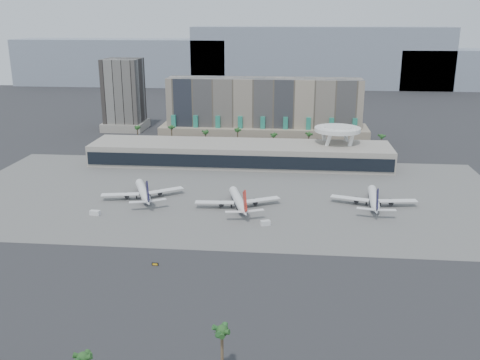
# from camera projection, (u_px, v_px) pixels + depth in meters

# --- Properties ---
(ground) EXTENTS (900.00, 900.00, 0.00)m
(ground) POSITION_uv_depth(u_px,v_px,m) (212.00, 240.00, 202.91)
(ground) COLOR #232326
(ground) RESTS_ON ground
(apron_pad) EXTENTS (260.00, 130.00, 0.06)m
(apron_pad) POSITION_uv_depth(u_px,v_px,m) (229.00, 194.00, 255.24)
(apron_pad) COLOR #5B5B59
(apron_pad) RESTS_ON ground
(mountain_ridge) EXTENTS (680.00, 60.00, 70.00)m
(mountain_ridge) POSITION_uv_depth(u_px,v_px,m) (292.00, 61.00, 638.87)
(mountain_ridge) COLOR gray
(mountain_ridge) RESTS_ON ground
(hotel) EXTENTS (140.00, 30.00, 42.00)m
(hotel) POSITION_uv_depth(u_px,v_px,m) (264.00, 115.00, 363.05)
(hotel) COLOR gray
(hotel) RESTS_ON ground
(office_tower) EXTENTS (30.00, 30.00, 52.00)m
(office_tower) POSITION_uv_depth(u_px,v_px,m) (124.00, 99.00, 395.31)
(office_tower) COLOR black
(office_tower) RESTS_ON ground
(terminal) EXTENTS (170.00, 32.50, 14.50)m
(terminal) POSITION_uv_depth(u_px,v_px,m) (240.00, 153.00, 305.53)
(terminal) COLOR #A69D92
(terminal) RESTS_ON ground
(saucer_structure) EXTENTS (26.00, 26.00, 21.89)m
(saucer_structure) POSITION_uv_depth(u_px,v_px,m) (337.00, 132.00, 302.81)
(saucer_structure) COLOR white
(saucer_structure) RESTS_ON ground
(palm_row) EXTENTS (157.80, 2.80, 13.10)m
(palm_row) POSITION_uv_depth(u_px,v_px,m) (256.00, 134.00, 337.18)
(palm_row) COLOR brown
(palm_row) RESTS_ON ground
(airliner_left) EXTENTS (36.29, 37.41, 13.69)m
(airliner_left) POSITION_uv_depth(u_px,v_px,m) (143.00, 192.00, 247.78)
(airliner_left) COLOR white
(airliner_left) RESTS_ON ground
(airliner_centre) EXTENTS (37.43, 38.82, 13.70)m
(airliner_centre) POSITION_uv_depth(u_px,v_px,m) (238.00, 200.00, 236.05)
(airliner_centre) COLOR white
(airliner_centre) RESTS_ON ground
(airliner_right) EXTENTS (38.28, 39.52, 13.64)m
(airliner_right) POSITION_uv_depth(u_px,v_px,m) (374.00, 199.00, 238.07)
(airliner_right) COLOR white
(airliner_right) RESTS_ON ground
(service_vehicle_a) EXTENTS (4.44, 2.49, 2.08)m
(service_vehicle_a) POSITION_uv_depth(u_px,v_px,m) (95.00, 213.00, 227.71)
(service_vehicle_a) COLOR silver
(service_vehicle_a) RESTS_ON ground
(service_vehicle_b) EXTENTS (4.41, 3.39, 2.00)m
(service_vehicle_b) POSITION_uv_depth(u_px,v_px,m) (265.00, 223.00, 216.73)
(service_vehicle_b) COLOR silver
(service_vehicle_b) RESTS_ON ground
(taxiway_sign) EXTENTS (2.27, 0.39, 1.03)m
(taxiway_sign) POSITION_uv_depth(u_px,v_px,m) (155.00, 264.00, 181.71)
(taxiway_sign) COLOR black
(taxiway_sign) RESTS_ON ground
(near_palm_b) EXTENTS (6.00, 6.00, 14.02)m
(near_palm_b) POSITION_uv_depth(u_px,v_px,m) (222.00, 337.00, 122.05)
(near_palm_b) COLOR brown
(near_palm_b) RESTS_ON ground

